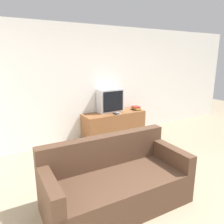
% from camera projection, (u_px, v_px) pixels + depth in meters
% --- Properties ---
extents(ground_plane, '(14.00, 14.00, 0.00)m').
position_uv_depth(ground_plane, '(195.00, 210.00, 2.82)').
color(ground_plane, gray).
extents(wall_back, '(9.00, 0.06, 2.60)m').
position_uv_depth(wall_back, '(92.00, 84.00, 5.02)').
color(wall_back, white).
rests_on(wall_back, ground_plane).
extents(tv_stand, '(1.49, 0.51, 0.64)m').
position_uv_depth(tv_stand, '(114.00, 125.00, 5.21)').
color(tv_stand, brown).
rests_on(tv_stand, ground_plane).
extents(television, '(0.60, 0.30, 0.55)m').
position_uv_depth(television, '(110.00, 100.00, 5.13)').
color(television, silver).
rests_on(television, tv_stand).
extents(couch, '(1.90, 0.92, 0.87)m').
position_uv_depth(couch, '(116.00, 184.00, 2.87)').
color(couch, '#4C3323').
rests_on(couch, ground_plane).
extents(book_stack, '(0.18, 0.23, 0.09)m').
position_uv_depth(book_stack, '(136.00, 108.00, 5.38)').
color(book_stack, black).
rests_on(book_stack, tv_stand).
extents(remote_on_stand, '(0.04, 0.14, 0.02)m').
position_uv_depth(remote_on_stand, '(115.00, 114.00, 4.96)').
color(remote_on_stand, '#2D2D2D').
rests_on(remote_on_stand, tv_stand).
extents(remote_secondary, '(0.07, 0.15, 0.02)m').
position_uv_depth(remote_secondary, '(118.00, 113.00, 5.01)').
color(remote_secondary, '#B7B7B7').
rests_on(remote_secondary, tv_stand).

